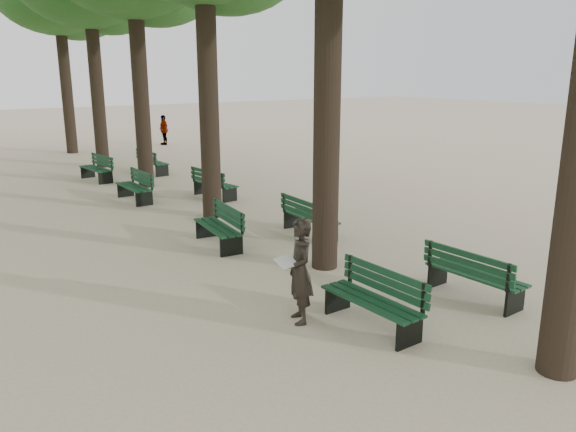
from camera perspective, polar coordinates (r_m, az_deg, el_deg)
ground at (r=8.52m, az=8.28°, el=-12.65°), size 120.00×120.00×0.00m
bench_left_0 at (r=8.88m, az=8.44°, el=-9.54°), size 0.63×1.82×0.92m
bench_left_1 at (r=12.84m, az=-7.11°, el=-1.87°), size 0.77×1.85×0.92m
bench_left_2 at (r=17.80m, az=-15.34°, el=2.32°), size 0.61×1.81×0.92m
bench_left_3 at (r=21.57m, az=-18.90°, el=4.12°), size 0.79×1.86×0.92m
bench_right_0 at (r=10.37m, az=18.39°, el=-6.57°), size 0.66×1.83×0.92m
bench_right_1 at (r=13.63m, az=2.25°, el=-0.81°), size 0.66×1.83×0.92m
bench_right_2 at (r=17.80m, az=-7.43°, el=2.72°), size 0.81×1.86×0.92m
bench_right_3 at (r=22.52m, az=-13.54°, el=4.90°), size 0.68×1.83×0.92m
man_with_map at (r=8.79m, az=1.22°, el=-5.60°), size 0.71×0.75×1.69m
pedestrian_c at (r=31.34m, az=-12.51°, el=8.53°), size 0.36×0.95×1.60m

